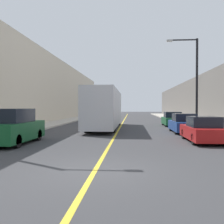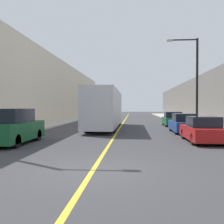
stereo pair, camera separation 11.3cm
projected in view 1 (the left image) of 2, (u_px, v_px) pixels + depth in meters
name	position (u px, v px, depth m)	size (l,w,h in m)	color
ground_plane	(95.00, 171.00, 8.25)	(200.00, 200.00, 0.00)	#38383A
sidewalk_left	(70.00, 120.00, 38.76)	(3.10, 72.00, 0.15)	#B2AA9E
sidewalk_right	(180.00, 120.00, 37.55)	(3.10, 72.00, 0.15)	#B2AA9E
building_row_left	(46.00, 90.00, 38.94)	(4.00, 72.00, 9.18)	beige
building_row_right	(205.00, 100.00, 37.23)	(4.00, 72.00, 6.03)	#66605B
road_center_line	(124.00, 121.00, 38.16)	(0.16, 72.00, 0.01)	gold
bus	(105.00, 108.00, 24.48)	(2.45, 12.94, 3.55)	silver
parked_suv_left	(12.00, 128.00, 14.28)	(2.03, 4.71, 1.93)	#145128
car_right_near	(203.00, 130.00, 15.09)	(1.80, 4.41, 1.48)	maroon
car_right_mid	(184.00, 124.00, 20.52)	(1.80, 4.47, 1.50)	navy
car_right_far	(172.00, 120.00, 27.74)	(1.82, 4.31, 1.50)	#145128
street_lamp_right	(194.00, 77.00, 22.65)	(2.71, 0.24, 7.78)	black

